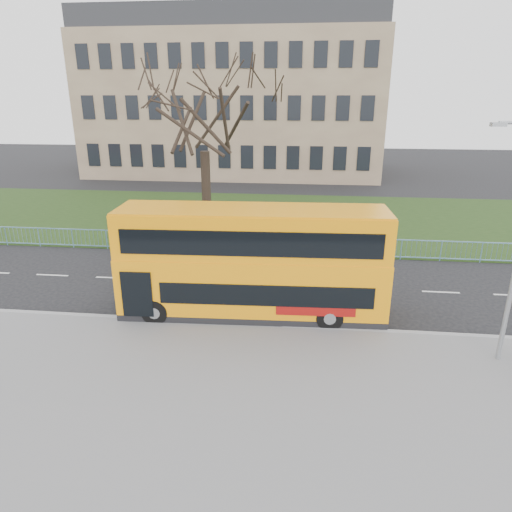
{
  "coord_description": "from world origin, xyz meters",
  "views": [
    {
      "loc": [
        2.96,
        -16.57,
        8.17
      ],
      "look_at": [
        1.01,
        1.0,
        1.9
      ],
      "focal_mm": 32.0,
      "sensor_mm": 36.0,
      "label": 1
    }
  ],
  "objects": [
    {
      "name": "ground",
      "position": [
        0.0,
        0.0,
        0.0
      ],
      "size": [
        120.0,
        120.0,
        0.0
      ],
      "primitive_type": "plane",
      "color": "black",
      "rests_on": "ground"
    },
    {
      "name": "pavement",
      "position": [
        0.0,
        -6.75,
        0.06
      ],
      "size": [
        80.0,
        10.5,
        0.12
      ],
      "primitive_type": "cube",
      "color": "slate",
      "rests_on": "ground"
    },
    {
      "name": "kerb",
      "position": [
        0.0,
        -1.55,
        0.07
      ],
      "size": [
        80.0,
        0.2,
        0.14
      ],
      "primitive_type": "cube",
      "color": "gray",
      "rests_on": "ground"
    },
    {
      "name": "grass_verge",
      "position": [
        0.0,
        14.3,
        0.04
      ],
      "size": [
        80.0,
        15.4,
        0.08
      ],
      "primitive_type": "cube",
      "color": "#1D3413",
      "rests_on": "ground"
    },
    {
      "name": "guard_railing",
      "position": [
        0.0,
        6.6,
        0.55
      ],
      "size": [
        40.0,
        0.12,
        1.1
      ],
      "primitive_type": null,
      "color": "#6698B6",
      "rests_on": "ground"
    },
    {
      "name": "bare_tree",
      "position": [
        -3.0,
        10.0,
        6.0
      ],
      "size": [
        8.29,
        8.29,
        11.85
      ],
      "primitive_type": null,
      "color": "black",
      "rests_on": "grass_verge"
    },
    {
      "name": "civic_building",
      "position": [
        -5.0,
        35.0,
        7.0
      ],
      "size": [
        30.0,
        15.0,
        14.0
      ],
      "primitive_type": "cube",
      "color": "#7F6751",
      "rests_on": "ground"
    },
    {
      "name": "yellow_bus",
      "position": [
        1.03,
        -0.51,
        2.25
      ],
      "size": [
        10.11,
        2.8,
        4.2
      ],
      "rotation": [
        0.0,
        0.0,
        0.04
      ],
      "color": "#FF980A",
      "rests_on": "ground"
    }
  ]
}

